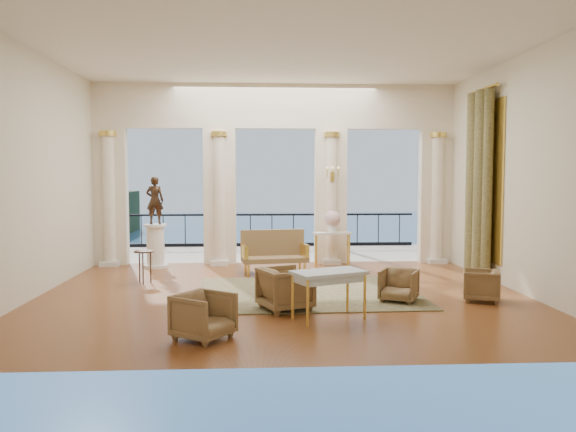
{
  "coord_description": "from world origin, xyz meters",
  "views": [
    {
      "loc": [
        -0.45,
        -10.32,
        2.2
      ],
      "look_at": [
        0.14,
        0.6,
        1.43
      ],
      "focal_mm": 35.0,
      "sensor_mm": 36.0,
      "label": 1
    }
  ],
  "objects": [
    {
      "name": "game_table",
      "position": [
        0.64,
        -1.83,
        0.67
      ],
      "size": [
        1.24,
        0.98,
        0.75
      ],
      "rotation": [
        0.0,
        0.0,
        0.4
      ],
      "color": "#A4BED3",
      "rests_on": "ground"
    },
    {
      "name": "console_table",
      "position": [
        1.36,
        3.19,
        0.71
      ],
      "size": [
        0.95,
        0.52,
        0.85
      ],
      "rotation": [
        0.0,
        0.0,
        0.2
      ],
      "color": "silver",
      "rests_on": "ground"
    },
    {
      "name": "balustrade",
      "position": [
        0.0,
        7.4,
        0.41
      ],
      "size": [
        9.0,
        0.06,
        1.03
      ],
      "color": "black",
      "rests_on": "terrace"
    },
    {
      "name": "pedestal",
      "position": [
        -2.92,
        3.29,
        0.51
      ],
      "size": [
        0.58,
        0.58,
        1.06
      ],
      "color": "silver",
      "rests_on": "ground"
    },
    {
      "name": "side_table",
      "position": [
        -2.8,
        1.31,
        0.58
      ],
      "size": [
        0.42,
        0.42,
        0.67
      ],
      "color": "black",
      "rests_on": "ground"
    },
    {
      "name": "palm_tree",
      "position": [
        2.0,
        6.6,
        4.09
      ],
      "size": [
        2.0,
        2.0,
        4.5
      ],
      "color": "#4C3823",
      "rests_on": "terrace"
    },
    {
      "name": "armchair_b",
      "position": [
        2.02,
        -0.68,
        0.32
      ],
      "size": [
        0.81,
        0.79,
        0.63
      ],
      "primitive_type": "imported",
      "rotation": [
        0.0,
        0.0,
        -0.47
      ],
      "color": "#4B3D21",
      "rests_on": "ground"
    },
    {
      "name": "armchair_d",
      "position": [
        0.01,
        -1.2,
        0.39
      ],
      "size": [
        0.96,
        0.98,
        0.78
      ],
      "primitive_type": "imported",
      "rotation": [
        0.0,
        0.0,
        1.99
      ],
      "color": "#4B3D21",
      "rests_on": "ground"
    },
    {
      "name": "armchair_c",
      "position": [
        3.5,
        -0.72,
        0.31
      ],
      "size": [
        0.75,
        0.77,
        0.62
      ],
      "primitive_type": "imported",
      "rotation": [
        0.0,
        0.0,
        -1.96
      ],
      "color": "#4B3D21",
      "rests_on": "ground"
    },
    {
      "name": "armchair_a",
      "position": [
        -1.19,
        -2.8,
        0.35
      ],
      "size": [
        0.91,
        0.92,
        0.7
      ],
      "primitive_type": "imported",
      "rotation": [
        0.0,
        0.0,
        0.96
      ],
      "color": "#4B3D21",
      "rests_on": "ground"
    },
    {
      "name": "room_walls",
      "position": [
        0.0,
        -1.12,
        2.88
      ],
      "size": [
        9.0,
        9.0,
        9.0
      ],
      "color": "beige",
      "rests_on": "ground"
    },
    {
      "name": "urn",
      "position": [
        1.36,
        3.19,
        1.15
      ],
      "size": [
        0.39,
        0.39,
        0.52
      ],
      "color": "white",
      "rests_on": "console_table"
    },
    {
      "name": "settee",
      "position": [
        -0.08,
        2.39,
        0.49
      ],
      "size": [
        1.56,
        0.85,
        0.98
      ],
      "rotation": [
        0.0,
        0.0,
        0.15
      ],
      "color": "#4B3D21",
      "rests_on": "ground"
    },
    {
      "name": "terrace",
      "position": [
        0.0,
        5.8,
        -0.05
      ],
      "size": [
        10.0,
        3.6,
        0.1
      ],
      "primitive_type": "cube",
      "color": "#BBB09D",
      "rests_on": "ground"
    },
    {
      "name": "window_frame",
      "position": [
        4.47,
        1.5,
        2.1
      ],
      "size": [
        0.04,
        1.6,
        3.4
      ],
      "primitive_type": "cube",
      "color": "gold",
      "rests_on": "room_walls"
    },
    {
      "name": "curtain",
      "position": [
        4.28,
        1.5,
        2.02
      ],
      "size": [
        0.33,
        1.4,
        4.09
      ],
      "color": "#484325",
      "rests_on": "ground"
    },
    {
      "name": "statue",
      "position": [
        -2.92,
        3.29,
        1.63
      ],
      "size": [
        0.44,
        0.3,
        1.15
      ],
      "primitive_type": "imported",
      "rotation": [
        0.0,
        0.0,
        3.07
      ],
      "color": "#2F2015",
      "rests_on": "pedestal"
    },
    {
      "name": "sea",
      "position": [
        0.0,
        60.0,
        -6.0
      ],
      "size": [
        160.0,
        160.0,
        0.0
      ],
      "primitive_type": "plane",
      "color": "#1E4F8C",
      "rests_on": "ground"
    },
    {
      "name": "headland",
      "position": [
        -30.0,
        70.0,
        -3.0
      ],
      "size": [
        22.0,
        18.0,
        6.0
      ],
      "primitive_type": "cube",
      "color": "black",
      "rests_on": "sea"
    },
    {
      "name": "rug",
      "position": [
        0.47,
        0.13,
        0.01
      ],
      "size": [
        4.22,
        3.32,
        0.02
      ],
      "primitive_type": "cube",
      "rotation": [
        0.0,
        0.0,
        0.02
      ],
      "color": "#31331C",
      "rests_on": "ground"
    },
    {
      "name": "floor",
      "position": [
        0.0,
        0.0,
        0.0
      ],
      "size": [
        9.0,
        9.0,
        0.0
      ],
      "primitive_type": "plane",
      "color": "#472208",
      "rests_on": "ground"
    },
    {
      "name": "wall_sconce",
      "position": [
        1.4,
        3.51,
        2.23
      ],
      "size": [
        0.3,
        0.11,
        0.33
      ],
      "color": "gold",
      "rests_on": "arcade"
    },
    {
      "name": "arcade",
      "position": [
        -0.0,
        3.82,
        2.58
      ],
      "size": [
        9.0,
        0.56,
        4.5
      ],
      "color": "beige",
      "rests_on": "ground"
    }
  ]
}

